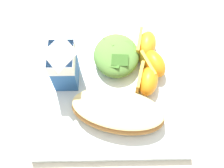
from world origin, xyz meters
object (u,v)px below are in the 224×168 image
(orange_wedge_middle, at_px, (156,64))
(green_salad_pile, at_px, (118,55))
(orange_wedge_front, at_px, (149,79))
(white_plate, at_px, (112,88))
(orange_wedge_rear, at_px, (148,44))
(cheesy_pizza_bread, at_px, (120,111))
(milk_carton, at_px, (65,63))

(orange_wedge_middle, bearing_deg, green_salad_pile, 73.86)
(orange_wedge_front, bearing_deg, white_plate, 93.00)
(orange_wedge_front, bearing_deg, orange_wedge_rear, -2.71)
(cheesy_pizza_bread, height_order, orange_wedge_front, orange_wedge_front)
(white_plate, bearing_deg, green_salad_pile, -12.74)
(cheesy_pizza_bread, distance_m, green_salad_pile, 0.12)
(cheesy_pizza_bread, xyz_separation_m, orange_wedge_front, (0.06, -0.06, 0.00))
(white_plate, bearing_deg, orange_wedge_middle, -66.35)
(milk_carton, distance_m, orange_wedge_rear, 0.17)
(orange_wedge_rear, bearing_deg, cheesy_pizza_bread, 156.86)
(cheesy_pizza_bread, relative_size, milk_carton, 1.66)
(orange_wedge_middle, xyz_separation_m, orange_wedge_rear, (0.05, 0.01, 0.00))
(cheesy_pizza_bread, xyz_separation_m, orange_wedge_middle, (0.10, -0.07, 0.00))
(green_salad_pile, xyz_separation_m, orange_wedge_front, (-0.05, -0.06, -0.00))
(cheesy_pizza_bread, xyz_separation_m, orange_wedge_rear, (0.14, -0.06, 0.00))
(white_plate, relative_size, milk_carton, 2.55)
(green_salad_pile, distance_m, orange_wedge_front, 0.08)
(milk_carton, xyz_separation_m, orange_wedge_front, (-0.02, -0.15, -0.04))
(white_plate, relative_size, cheesy_pizza_bread, 1.53)
(green_salad_pile, bearing_deg, cheesy_pizza_bread, 179.87)
(milk_carton, bearing_deg, cheesy_pizza_bread, -129.25)
(cheesy_pizza_bread, bearing_deg, orange_wedge_rear, -23.14)
(white_plate, height_order, orange_wedge_middle, orange_wedge_middle)
(white_plate, xyz_separation_m, orange_wedge_front, (0.00, -0.07, 0.03))
(orange_wedge_middle, bearing_deg, milk_carton, 96.11)
(green_salad_pile, height_order, milk_carton, milk_carton)
(white_plate, distance_m, orange_wedge_rear, 0.12)
(milk_carton, relative_size, orange_wedge_middle, 1.59)
(white_plate, bearing_deg, orange_wedge_rear, -41.47)
(milk_carton, distance_m, orange_wedge_front, 0.16)
(white_plate, relative_size, orange_wedge_middle, 4.04)
(cheesy_pizza_bread, height_order, green_salad_pile, green_salad_pile)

